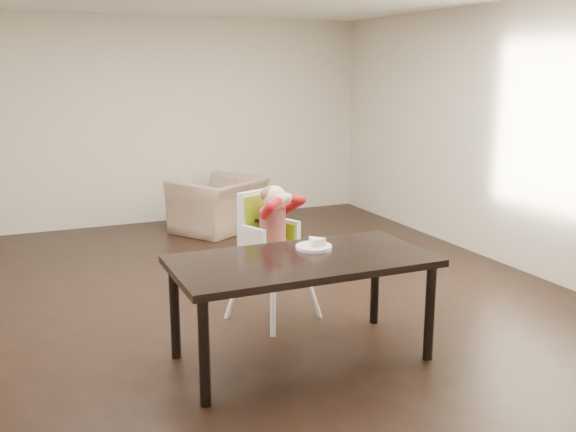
% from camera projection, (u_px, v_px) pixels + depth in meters
% --- Properties ---
extents(ground, '(7.00, 7.00, 0.00)m').
position_uv_depth(ground, '(240.00, 306.00, 5.60)').
color(ground, black).
rests_on(ground, ground).
extents(room_walls, '(6.02, 7.02, 2.71)m').
position_uv_depth(room_walls, '(236.00, 90.00, 5.19)').
color(room_walls, beige).
rests_on(room_walls, ground).
extents(dining_table, '(1.80, 0.90, 0.75)m').
position_uv_depth(dining_table, '(302.00, 269.00, 4.45)').
color(dining_table, black).
rests_on(dining_table, ground).
extents(high_chair, '(0.61, 0.61, 1.12)m').
position_uv_depth(high_chair, '(271.00, 225.00, 5.18)').
color(high_chair, white).
rests_on(high_chair, ground).
extents(plate, '(0.31, 0.31, 0.08)m').
position_uv_depth(plate, '(315.00, 245.00, 4.65)').
color(plate, white).
rests_on(plate, dining_table).
extents(armchair, '(1.23, 1.13, 0.90)m').
position_uv_depth(armchair, '(218.00, 196.00, 8.12)').
color(armchair, '#9B7D62').
rests_on(armchair, ground).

